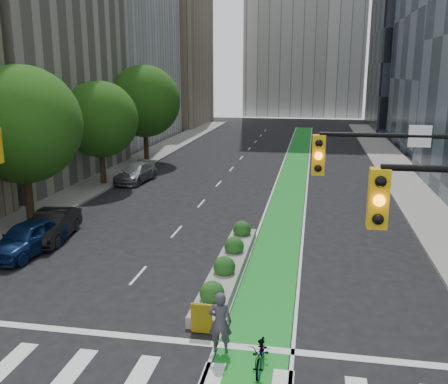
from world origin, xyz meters
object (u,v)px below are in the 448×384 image
at_px(median_planter, 229,264).
at_px(cyclist, 220,322).
at_px(parked_car_left_mid, 52,226).
at_px(parked_car_left_near, 27,238).
at_px(bicycle, 261,353).
at_px(parked_car_left_far, 136,173).

distance_m(median_planter, cyclist, 6.28).
distance_m(cyclist, parked_car_left_mid, 13.58).
bearing_deg(parked_car_left_near, cyclist, -26.49).
bearing_deg(bicycle, parked_car_left_mid, 141.18).
xyz_separation_m(median_planter, cyclist, (0.80, -6.20, 0.61)).
xyz_separation_m(median_planter, parked_car_left_near, (-9.70, 0.53, 0.41)).
relative_size(cyclist, parked_car_left_far, 0.40).
xyz_separation_m(median_planter, bicycle, (2.11, -6.82, 0.10)).
bearing_deg(median_planter, parked_car_left_near, 176.88).
height_order(cyclist, parked_car_left_mid, cyclist).
height_order(median_planter, parked_car_left_mid, parked_car_left_mid).
xyz_separation_m(bicycle, parked_car_left_far, (-12.29, 23.30, 0.23)).
height_order(parked_car_left_mid, parked_car_left_far, parked_car_left_mid).
distance_m(bicycle, parked_car_left_far, 26.34).
distance_m(median_planter, bicycle, 7.14).
distance_m(bicycle, parked_car_left_near, 13.92).
xyz_separation_m(cyclist, parked_car_left_near, (-10.50, 6.73, -0.21)).
distance_m(median_planter, parked_car_left_near, 9.72).
xyz_separation_m(cyclist, parked_car_left_mid, (-10.36, 8.77, -0.23)).
distance_m(bicycle, cyclist, 1.54).
bearing_deg(median_planter, cyclist, -82.65).
bearing_deg(cyclist, median_planter, -86.62).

